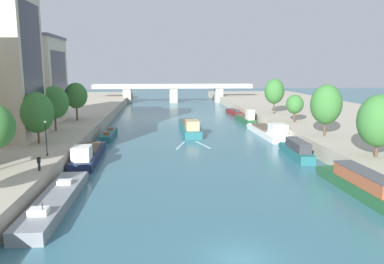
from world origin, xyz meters
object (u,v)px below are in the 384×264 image
moored_boat_left_far (56,200)px  moored_boat_left_end (109,134)px  tree_left_end_of_row (76,96)px  tree_right_third (379,121)px  moored_boat_right_gap_after (361,184)px  bridge_far (173,91)px  lamppost_left_bank (46,136)px  tree_right_far (295,104)px  moored_boat_right_end (296,150)px  tree_left_nearest (37,113)px  tree_left_second (54,102)px  tree_right_distant (326,104)px  tree_right_by_lamp (274,91)px  moored_boat_left_near (88,154)px  moored_boat_right_downstream (246,119)px  person_on_quay (39,162)px  moored_boat_right_near (269,131)px  barge_midriver (189,127)px  moored_boat_right_upstream (234,112)px

moored_boat_left_far → moored_boat_left_end: 33.61m
tree_left_end_of_row → tree_right_third: (41.19, -34.26, -0.60)m
moored_boat_right_gap_after → bridge_far: bridge_far is taller
moored_boat_left_end → lamppost_left_bank: size_ratio=2.66×
tree_right_far → moored_boat_right_end: bearing=-109.2°
tree_left_nearest → tree_left_end_of_row: size_ratio=0.95×
tree_left_second → tree_left_end_of_row: (0.87, 12.14, 0.20)m
moored_boat_left_end → tree_right_distant: bearing=-21.1°
lamppost_left_bank → tree_right_distant: bearing=13.5°
tree_left_nearest → tree_left_second: size_ratio=0.96×
moored_boat_left_end → moored_boat_right_gap_after: bearing=-48.8°
tree_right_far → tree_right_by_lamp: tree_right_by_lamp is taller
moored_boat_right_gap_after → tree_right_by_lamp: (6.20, 47.91, 6.12)m
moored_boat_left_near → moored_boat_right_downstream: bearing=47.5°
moored_boat_left_near → tree_right_by_lamp: (35.63, 31.75, 6.29)m
moored_boat_left_near → lamppost_left_bank: (-3.66, -5.62, 3.54)m
bridge_far → tree_right_by_lamp: bearing=-68.1°
moored_boat_left_end → person_on_quay: person_on_quay is taller
tree_right_by_lamp → tree_left_second: bearing=-155.5°
tree_right_third → tree_right_far: bearing=88.8°
moored_boat_left_far → lamppost_left_bank: 12.45m
moored_boat_left_end → moored_boat_right_near: bearing=-2.1°
moored_boat_left_end → moored_boat_right_near: (29.13, -1.08, 0.31)m
barge_midriver → moored_boat_left_end: (-14.95, -4.65, -0.39)m
moored_boat_right_gap_after → moored_boat_right_end: 15.64m
moored_boat_right_end → bridge_far: size_ratio=0.19×
moored_boat_left_far → lamppost_left_bank: size_ratio=3.94×
moored_boat_left_end → person_on_quay: bearing=-96.0°
moored_boat_left_end → moored_boat_right_end: bearing=-31.5°
moored_boat_left_near → tree_right_distant: 35.41m
tree_right_third → barge_midriver: bearing=121.3°
tree_left_nearest → tree_right_distant: size_ratio=0.90×
moored_boat_left_near → tree_left_nearest: (-6.87, 1.72, 5.52)m
moored_boat_right_downstream → tree_right_third: 42.62m
tree_right_third → tree_right_far: 27.88m
barge_midriver → moored_boat_right_near: size_ratio=1.11×
tree_left_nearest → person_on_quay: bearing=-72.7°
moored_boat_right_gap_after → tree_right_distant: tree_right_distant is taller
moored_boat_right_end → tree_right_far: 20.01m
moored_boat_right_near → tree_left_second: bearing=-174.5°
moored_boat_right_downstream → tree_left_end_of_row: bearing=-167.9°
moored_boat_left_far → lamppost_left_bank: (-3.88, 11.19, 3.85)m
person_on_quay → tree_left_nearest: bearing=107.3°
moored_boat_right_near → bridge_far: size_ratio=0.30×
tree_right_third → moored_boat_left_near: bearing=163.9°
tree_right_far → tree_right_by_lamp: (0.39, 13.88, 1.58)m
person_on_quay → tree_right_distant: bearing=23.2°
moored_boat_right_upstream → person_on_quay: (-32.21, -59.45, 2.49)m
moored_boat_left_far → moored_boat_right_near: bearing=47.8°
lamppost_left_bank → moored_boat_right_upstream: bearing=57.7°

